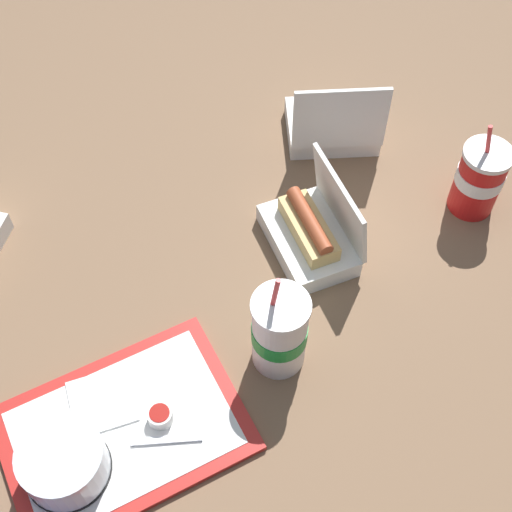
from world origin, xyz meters
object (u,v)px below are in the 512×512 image
Objects in this scene: clamshell_hotdog_right at (312,232)px; soda_cup_corner at (479,179)px; food_tray at (124,430)px; plastic_fork at (167,440)px; cake_container at (64,463)px; ketchup_cup at (160,416)px; soda_cup_back at (279,332)px; clamshell_hotdog_front at (333,122)px.

soda_cup_corner is at bearing 173.63° from clamshell_hotdog_right.
plastic_fork is at bearing 140.46° from food_tray.
ketchup_cup is at bearing -172.06° from cake_container.
food_tray is 2.96× the size of cake_container.
soda_cup_back reaches higher than ketchup_cup.
plastic_fork is 0.56× the size of clamshell_hotdog_right.
cake_container is 0.63× the size of soda_cup_corner.
plastic_fork is at bearing 174.33° from cake_container.
cake_container is (0.09, 0.03, 0.04)m from food_tray.
soda_cup_back is at bearing 17.22° from soda_cup_corner.
food_tray is 1.86× the size of soda_cup_corner.
soda_cup_corner reaches higher than food_tray.
soda_cup_back reaches higher than clamshell_hotdog_front.
soda_cup_corner is at bearing 120.86° from clamshell_hotdog_front.
clamshell_hotdog_right reaches higher than plastic_fork.
food_tray is at bearing -20.40° from plastic_fork.
soda_cup_back is at bearing -171.85° from cake_container.
soda_cup_back is at bearing 50.70° from clamshell_hotdog_right.
soda_cup_back reaches higher than soda_cup_corner.
cake_container is 0.87m from soda_cup_corner.
food_tray is at bearing 12.71° from soda_cup_corner.
clamshell_hotdog_right is 0.33m from soda_cup_corner.
ketchup_cup is at bearing 40.26° from clamshell_hotdog_front.
clamshell_hotdog_front reaches higher than cake_container.
food_tray is 0.29m from soda_cup_back.
clamshell_hotdog_right is 0.24m from soda_cup_back.
clamshell_hotdog_front is 1.08× the size of soda_cup_corner.
ketchup_cup is (-0.15, -0.02, -0.02)m from cake_container.
clamshell_hotdog_front reaches higher than plastic_fork.
cake_container is 0.57× the size of soda_cup_back.
soda_cup_corner is (-0.33, 0.04, 0.04)m from clamshell_hotdog_right.
cake_container is 3.26× the size of ketchup_cup.
clamshell_hotdog_front is (-0.59, -0.44, 0.04)m from food_tray.
ketchup_cup is at bearing -76.14° from plastic_fork.
food_tray is 0.06m from ketchup_cup.
soda_cup_back is 0.50m from soda_cup_corner.
clamshell_hotdog_right is 0.88× the size of clamshell_hotdog_front.
plastic_fork is (0.00, 0.04, -0.01)m from ketchup_cup.
food_tray is at bearing -9.25° from ketchup_cup.
plastic_fork is 0.73m from soda_cup_corner.
cake_container is at bearing 8.15° from soda_cup_back.
clamshell_hotdog_right reaches higher than cake_container.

